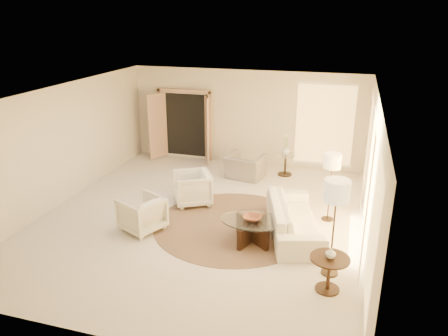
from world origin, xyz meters
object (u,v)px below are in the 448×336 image
(side_table, at_px, (285,163))
(floor_lamp_far, at_px, (337,195))
(accent_chair, at_px, (245,163))
(side_vase, at_px, (286,151))
(armchair_right, at_px, (142,212))
(coffee_table, at_px, (252,228))
(floor_lamp_near, at_px, (332,164))
(end_table, at_px, (329,268))
(bowl, at_px, (253,218))
(sofa, at_px, (294,218))
(armchair_left, at_px, (192,187))
(end_vase, at_px, (331,253))

(side_table, bearing_deg, floor_lamp_far, -71.68)
(accent_chair, xyz_separation_m, side_vase, (1.03, 0.56, 0.28))
(armchair_right, relative_size, coffee_table, 0.51)
(coffee_table, bearing_deg, floor_lamp_near, 45.81)
(coffee_table, distance_m, floor_lamp_near, 2.24)
(end_table, relative_size, bowl, 1.77)
(sofa, bearing_deg, coffee_table, 111.98)
(end_table, bearing_deg, coffee_table, 142.13)
(sofa, bearing_deg, side_table, -4.03)
(armchair_left, height_order, end_vase, armchair_left)
(sofa, relative_size, end_table, 3.69)
(end_table, distance_m, side_vase, 5.43)
(armchair_left, bearing_deg, end_vase, 22.93)
(floor_lamp_near, bearing_deg, side_vase, 118.29)
(sofa, distance_m, side_table, 3.46)
(sofa, height_order, end_table, sofa)
(accent_chair, relative_size, floor_lamp_near, 0.65)
(coffee_table, distance_m, side_vase, 3.99)
(floor_lamp_far, height_order, bowl, floor_lamp_far)
(coffee_table, distance_m, side_table, 3.97)
(accent_chair, xyz_separation_m, coffee_table, (1.01, -3.41, -0.14))
(armchair_left, xyz_separation_m, side_vase, (1.83, 2.57, 0.28))
(side_vase, bearing_deg, end_table, -73.36)
(armchair_left, distance_m, side_table, 3.16)
(floor_lamp_near, relative_size, end_vase, 8.52)
(bowl, bearing_deg, sofa, 38.08)
(sofa, distance_m, floor_lamp_far, 1.94)
(accent_chair, bearing_deg, floor_lamp_near, 149.26)
(floor_lamp_far, bearing_deg, floor_lamp_near, 94.97)
(armchair_left, bearing_deg, side_vase, 115.38)
(side_table, relative_size, floor_lamp_far, 0.34)
(floor_lamp_near, bearing_deg, sofa, -127.27)
(bowl, bearing_deg, coffee_table, 153.43)
(coffee_table, height_order, bowl, bowl)
(floor_lamp_near, height_order, bowl, floor_lamp_near)
(armchair_right, distance_m, bowl, 2.36)
(sofa, bearing_deg, bowl, 111.98)
(coffee_table, height_order, end_vase, end_vase)
(armchair_right, height_order, end_vase, armchair_right)
(coffee_table, bearing_deg, end_vase, -37.87)
(coffee_table, xyz_separation_m, end_vase, (1.58, -1.23, 0.40))
(side_table, xyz_separation_m, side_vase, (0.00, 0.00, 0.35))
(sofa, bearing_deg, end_table, -171.52)
(bowl, bearing_deg, accent_chair, 106.46)
(sofa, xyz_separation_m, side_vase, (-0.72, 3.38, 0.36))
(bowl, bearing_deg, end_table, -37.87)
(side_vase, bearing_deg, side_table, 0.00)
(accent_chair, relative_size, bowl, 2.73)
(coffee_table, xyz_separation_m, end_table, (1.58, -1.23, 0.12))
(armchair_right, bearing_deg, sofa, 128.54)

